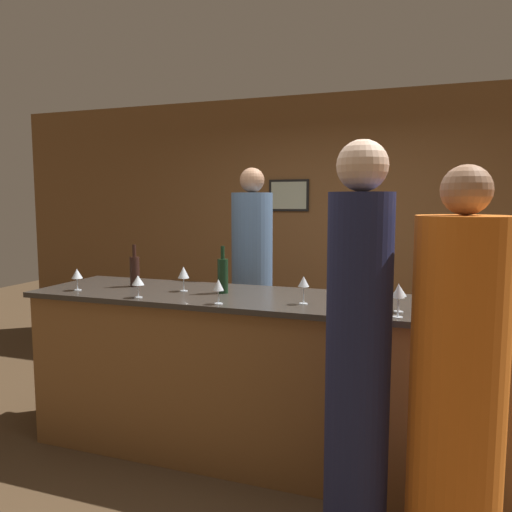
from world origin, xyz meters
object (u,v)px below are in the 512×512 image
Objects in this scene: bartender at (252,295)px; guest_0 at (358,371)px; wine_bottle_0 at (223,275)px; guest_1 at (457,403)px; wine_bottle_1 at (135,270)px.

guest_0 is (1.09, -1.62, 0.02)m from bartender.
bartender is at bearing 95.24° from wine_bottle_0.
bartender is 1.00× the size of guest_0.
guest_1 is (1.50, -1.63, -0.07)m from bartender.
wine_bottle_0 is 0.71m from wine_bottle_1.
guest_0 is at bearing 123.84° from bartender.
wine_bottle_1 is (-0.63, -0.74, 0.28)m from bartender.
bartender is at bearing 49.51° from wine_bottle_1.
guest_1 is 6.05× the size of wine_bottle_1.
guest_0 reaches higher than wine_bottle_1.
guest_0 reaches higher than guest_1.
guest_1 is (0.42, -0.01, -0.09)m from guest_0.
guest_1 reaches higher than wine_bottle_1.
bartender is 2.22m from guest_1.
bartender reaches higher than wine_bottle_1.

